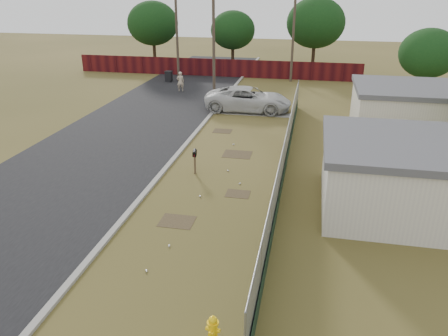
% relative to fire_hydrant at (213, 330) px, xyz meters
% --- Properties ---
extents(ground, '(120.00, 120.00, 0.00)m').
position_rel_fire_hydrant_xyz_m(ground, '(-2.10, 11.05, -0.42)').
color(ground, brown).
rests_on(ground, ground).
extents(street, '(15.10, 60.00, 0.12)m').
position_rel_fire_hydrant_xyz_m(street, '(-8.86, 19.10, -0.40)').
color(street, black).
rests_on(street, ground).
extents(chainlink_fence, '(0.10, 27.06, 2.02)m').
position_rel_fire_hydrant_xyz_m(chainlink_fence, '(1.02, 12.08, 0.38)').
color(chainlink_fence, gray).
rests_on(chainlink_fence, ground).
extents(privacy_fence, '(30.00, 0.12, 1.80)m').
position_rel_fire_hydrant_xyz_m(privacy_fence, '(-8.10, 36.05, 0.48)').
color(privacy_fence, '#4F1011').
rests_on(privacy_fence, ground).
extents(utility_poles, '(12.60, 8.24, 9.00)m').
position_rel_fire_hydrant_xyz_m(utility_poles, '(-5.76, 31.72, 4.28)').
color(utility_poles, '#4B3F32').
rests_on(utility_poles, ground).
extents(houses, '(9.30, 17.24, 3.10)m').
position_rel_fire_hydrant_xyz_m(houses, '(7.60, 14.19, 1.14)').
color(houses, beige).
rests_on(houses, ground).
extents(horizon_trees, '(33.32, 31.94, 7.78)m').
position_rel_fire_hydrant_xyz_m(horizon_trees, '(-1.26, 34.61, 4.21)').
color(horizon_trees, '#352818').
rests_on(horizon_trees, ground).
extents(fire_hydrant, '(0.41, 0.41, 0.89)m').
position_rel_fire_hydrant_xyz_m(fire_hydrant, '(0.00, 0.00, 0.00)').
color(fire_hydrant, yellow).
rests_on(fire_hydrant, ground).
extents(mailbox, '(0.28, 0.56, 1.28)m').
position_rel_fire_hydrant_xyz_m(mailbox, '(-3.45, 10.95, 0.59)').
color(mailbox, brown).
rests_on(mailbox, ground).
extents(pickup_truck, '(6.53, 3.10, 1.80)m').
position_rel_fire_hydrant_xyz_m(pickup_truck, '(-2.61, 23.40, 0.48)').
color(pickup_truck, silver).
rests_on(pickup_truck, ground).
extents(pedestrian, '(0.75, 0.62, 1.76)m').
position_rel_fire_hydrant_xyz_m(pedestrian, '(-9.58, 28.69, 0.46)').
color(pedestrian, '#CBB395').
rests_on(pedestrian, ground).
extents(trash_bin, '(0.69, 0.76, 1.03)m').
position_rel_fire_hydrant_xyz_m(trash_bin, '(-11.95, 32.50, 0.11)').
color(trash_bin, black).
rests_on(trash_bin, ground).
extents(scattered_litter, '(2.02, 13.09, 0.07)m').
position_rel_fire_hydrant_xyz_m(scattered_litter, '(-2.20, 8.73, -0.38)').
color(scattered_litter, beige).
rests_on(scattered_litter, ground).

